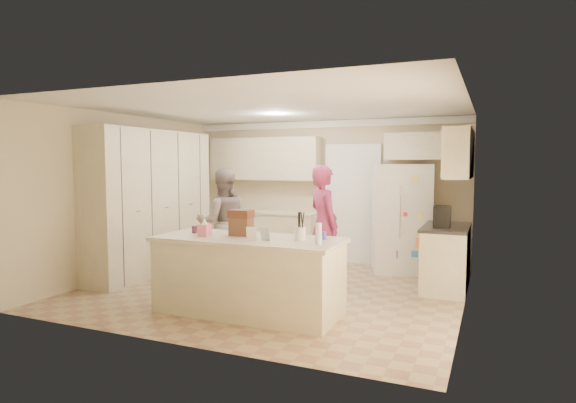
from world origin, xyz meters
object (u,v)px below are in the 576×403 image
at_px(coffee_maker, 442,217).
at_px(teen_boy, 223,223).
at_px(island_base, 248,277).
at_px(utensil_crock, 300,234).
at_px(dollhouse_body, 241,227).
at_px(refrigerator, 401,219).
at_px(tissue_box, 205,230).
at_px(teen_girl, 324,225).

distance_m(coffee_maker, teen_boy, 3.36).
bearing_deg(island_base, utensil_crock, 4.40).
height_order(coffee_maker, dollhouse_body, coffee_maker).
bearing_deg(dollhouse_body, refrigerator, 63.15).
height_order(refrigerator, utensil_crock, refrigerator).
distance_m(island_base, utensil_crock, 0.86).
xyz_separation_m(refrigerator, tissue_box, (-1.85, -3.06, 0.10)).
bearing_deg(utensil_crock, refrigerator, 77.45).
distance_m(refrigerator, island_base, 3.27).
height_order(refrigerator, island_base, refrigerator).
bearing_deg(teen_boy, utensil_crock, 103.90).
bearing_deg(tissue_box, dollhouse_body, 26.57).
bearing_deg(refrigerator, teen_girl, -145.24).
bearing_deg(teen_girl, island_base, 121.94).
xyz_separation_m(coffee_maker, teen_girl, (-1.69, -0.17, -0.18)).
distance_m(utensil_crock, teen_boy, 2.45).
xyz_separation_m(utensil_crock, dollhouse_body, (-0.80, 0.05, 0.04)).
relative_size(utensil_crock, teen_boy, 0.09).
bearing_deg(teen_boy, refrigerator, 170.40).
height_order(teen_boy, teen_girl, teen_girl).
height_order(dollhouse_body, teen_boy, teen_boy).
xyz_separation_m(island_base, teen_boy, (-1.28, 1.55, 0.42)).
distance_m(refrigerator, teen_boy, 2.94).
bearing_deg(refrigerator, coffee_maker, -72.61).
bearing_deg(dollhouse_body, utensil_crock, -3.58).
xyz_separation_m(island_base, tissue_box, (-0.55, -0.10, 0.56)).
distance_m(coffee_maker, teen_girl, 1.71).
bearing_deg(utensil_crock, teen_girl, 99.75).
distance_m(dollhouse_body, teen_girl, 1.72).
distance_m(coffee_maker, tissue_box, 3.28).
distance_m(tissue_box, dollhouse_body, 0.45).
bearing_deg(island_base, teen_girl, 78.22).
height_order(island_base, teen_boy, teen_boy).
distance_m(refrigerator, coffee_maker, 1.31).
relative_size(refrigerator, dollhouse_body, 6.92).
bearing_deg(teen_boy, island_base, 91.32).
relative_size(coffee_maker, tissue_box, 2.14).
xyz_separation_m(dollhouse_body, teen_boy, (-1.13, 1.45, -0.17)).
relative_size(refrigerator, island_base, 0.82).
height_order(coffee_maker, island_base, coffee_maker).
xyz_separation_m(tissue_box, teen_boy, (-0.73, 1.65, -0.13)).
height_order(refrigerator, teen_girl, refrigerator).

